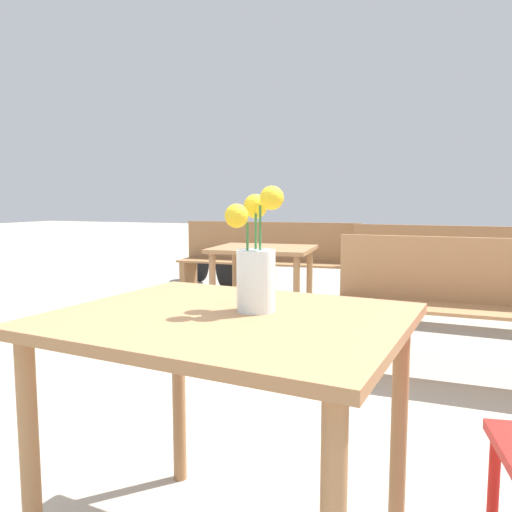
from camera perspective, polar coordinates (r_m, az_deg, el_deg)
name	(u,v)px	position (r m, az deg, el deg)	size (l,w,h in m)	color
table_front	(229,352)	(1.41, -3.10, -10.95)	(1.00, 0.86, 0.76)	#9E7047
flower_vase	(256,266)	(1.39, -0.03, -1.17)	(0.15, 0.17, 0.35)	silver
bench_near	(478,304)	(3.22, 24.02, -5.05)	(1.67, 0.37, 0.85)	#9E7047
bench_middle	(268,259)	(5.17, 1.42, -0.30)	(1.89, 0.50, 0.85)	#9E7047
bench_far	(463,269)	(4.71, 22.58, -1.39)	(1.97, 0.43, 0.85)	#9E7047
table_back	(263,263)	(3.93, 0.82, -0.76)	(0.83, 0.74, 0.71)	#9E7047
bicycle	(212,261)	(6.28, -5.02, -0.57)	(1.16, 0.97, 0.70)	black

